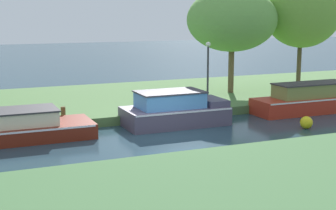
{
  "coord_description": "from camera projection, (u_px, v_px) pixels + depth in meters",
  "views": [
    {
      "loc": [
        -7.73,
        -18.39,
        4.87
      ],
      "look_at": [
        0.66,
        1.2,
        0.9
      ],
      "focal_mm": 54.1,
      "sensor_mm": 36.0,
      "label": 1
    }
  ],
  "objects": [
    {
      "name": "ground_plane",
      "position": [
        165.0,
        133.0,
        20.5
      ],
      "size": [
        120.0,
        120.0,
        0.0
      ],
      "primitive_type": "plane",
      "color": "#233D4A"
    },
    {
      "name": "red_cruiser",
      "position": [
        315.0,
        99.0,
        24.78
      ],
      "size": [
        6.65,
        1.76,
        1.45
      ],
      "color": "#B02C1B",
      "rests_on": "ground_plane"
    },
    {
      "name": "riverbank_far",
      "position": [
        114.0,
        100.0,
        26.79
      ],
      "size": [
        72.0,
        10.0,
        0.4
      ],
      "primitive_type": "cube",
      "color": "#4E753F",
      "rests_on": "ground_plane"
    },
    {
      "name": "willow_tree_centre",
      "position": [
        232.0,
        20.0,
        27.48
      ],
      "size": [
        5.16,
        4.14,
        5.74
      ],
      "color": "brown",
      "rests_on": "riverbank_far"
    },
    {
      "name": "mooring_post_near",
      "position": [
        63.0,
        113.0,
        21.3
      ],
      "size": [
        0.2,
        0.2,
        0.5
      ],
      "primitive_type": "cylinder",
      "color": "#4E3D20",
      "rests_on": "riverbank_far"
    },
    {
      "name": "slate_narrowboat",
      "position": [
        175.0,
        110.0,
        21.85
      ],
      "size": [
        4.46,
        2.2,
        1.5
      ],
      "color": "#4E445B",
      "rests_on": "ground_plane"
    },
    {
      "name": "willow_tree_right",
      "position": [
        303.0,
        9.0,
        28.98
      ],
      "size": [
        4.82,
        3.95,
        6.86
      ],
      "color": "brown",
      "rests_on": "riverbank_far"
    },
    {
      "name": "channel_buoy",
      "position": [
        306.0,
        123.0,
        21.2
      ],
      "size": [
        0.53,
        0.53,
        0.53
      ],
      "primitive_type": "sphere",
      "color": "yellow",
      "rests_on": "ground_plane"
    },
    {
      "name": "lamp_post",
      "position": [
        208.0,
        64.0,
        25.21
      ],
      "size": [
        0.24,
        0.24,
        2.97
      ],
      "color": "#333338",
      "rests_on": "riverbank_far"
    },
    {
      "name": "riverbank_near",
      "position": [
        308.0,
        205.0,
        12.33
      ],
      "size": [
        72.0,
        10.0,
        0.4
      ],
      "primitive_type": "cube",
      "color": "#436D3E",
      "rests_on": "ground_plane"
    }
  ]
}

